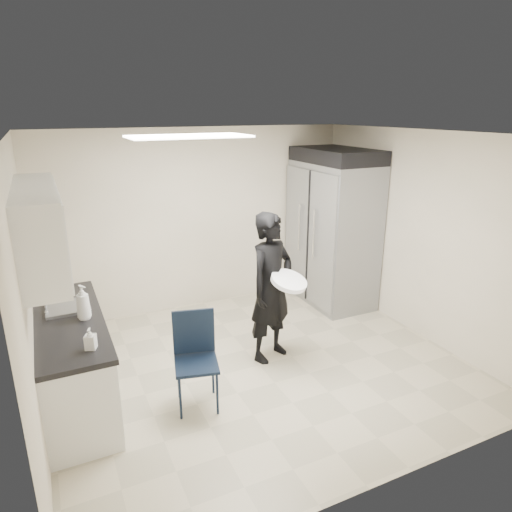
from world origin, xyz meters
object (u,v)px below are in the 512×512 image
lower_counter (74,363)px  man_tuxedo (271,288)px  folding_chair (196,364)px  commercial_fridge (333,234)px

lower_counter → man_tuxedo: man_tuxedo is taller
folding_chair → man_tuxedo: man_tuxedo is taller
lower_counter → folding_chair: bearing=-29.5°
lower_counter → man_tuxedo: 2.22m
folding_chair → man_tuxedo: 1.30m
commercial_fridge → folding_chair: (-2.70, -1.68, -0.58)m
lower_counter → folding_chair: size_ratio=2.04×
commercial_fridge → folding_chair: size_ratio=2.25×
lower_counter → commercial_fridge: (3.78, 1.07, 0.62)m
lower_counter → folding_chair: (1.08, -0.61, 0.04)m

